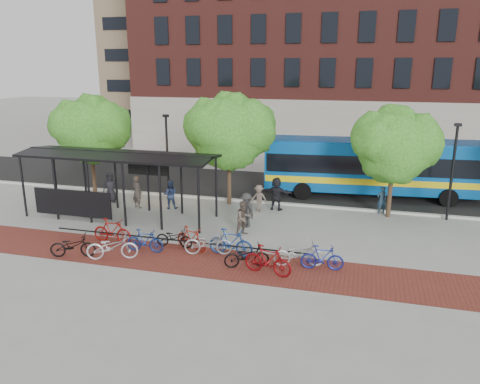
% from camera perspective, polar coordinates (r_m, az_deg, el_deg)
% --- Properties ---
extents(ground, '(160.00, 160.00, 0.00)m').
position_cam_1_polar(ground, '(23.99, 3.33, -4.21)').
color(ground, '#9E9E99').
rests_on(ground, ground).
extents(asphalt_street, '(160.00, 8.00, 0.01)m').
position_cam_1_polar(asphalt_street, '(31.52, 6.39, 0.52)').
color(asphalt_street, black).
rests_on(asphalt_street, ground).
extents(curb, '(160.00, 0.25, 0.12)m').
position_cam_1_polar(curb, '(27.70, 5.07, -1.41)').
color(curb, '#B7B7B2').
rests_on(curb, ground).
extents(brick_strip, '(24.00, 3.00, 0.01)m').
position_cam_1_polar(brick_strip, '(20.04, -5.39, -8.31)').
color(brick_strip, maroon).
rests_on(brick_strip, ground).
extents(bike_rack_rail, '(12.00, 0.05, 0.95)m').
position_cam_1_polar(bike_rack_rail, '(21.27, -7.84, -6.96)').
color(bike_rack_rail, black).
rests_on(bike_rack_rail, ground).
extents(building_brick, '(55.00, 14.00, 20.00)m').
position_cam_1_polar(building_brick, '(48.46, 22.70, 16.58)').
color(building_brick, maroon).
rests_on(building_brick, ground).
extents(building_tower, '(22.00, 22.00, 30.00)m').
position_cam_1_polar(building_tower, '(65.83, -3.21, 21.43)').
color(building_tower, '#7A664C').
rests_on(building_tower, ground).
extents(bus_shelter, '(10.60, 3.07, 3.60)m').
position_cam_1_polar(bus_shelter, '(25.63, -14.90, 3.53)').
color(bus_shelter, black).
rests_on(bus_shelter, ground).
extents(tree_a, '(4.90, 4.00, 6.18)m').
position_cam_1_polar(tree_a, '(30.61, -17.66, 7.54)').
color(tree_a, '#382619').
rests_on(tree_a, ground).
extents(tree_b, '(5.15, 4.20, 6.47)m').
position_cam_1_polar(tree_b, '(26.80, -1.13, 7.72)').
color(tree_b, '#382619').
rests_on(tree_b, ground).
extents(tree_c, '(4.66, 3.80, 5.92)m').
position_cam_1_polar(tree_c, '(25.82, 18.49, 5.73)').
color(tree_c, '#382619').
rests_on(tree_c, ground).
extents(lamp_post_left, '(0.35, 0.20, 5.12)m').
position_cam_1_polar(lamp_post_left, '(28.72, -8.85, 4.59)').
color(lamp_post_left, black).
rests_on(lamp_post_left, ground).
extents(lamp_post_right, '(0.35, 0.20, 5.12)m').
position_cam_1_polar(lamp_post_right, '(26.62, 24.49, 2.53)').
color(lamp_post_right, black).
rests_on(lamp_post_right, ground).
extents(bus, '(13.34, 4.06, 3.55)m').
position_cam_1_polar(bus, '(29.92, 15.93, 3.22)').
color(bus, '#084F9C').
rests_on(bus, ground).
extents(bike_0, '(2.05, 1.24, 1.02)m').
position_cam_1_polar(bike_0, '(21.37, -19.72, -6.18)').
color(bike_0, black).
rests_on(bike_0, ground).
extents(bike_1, '(1.96, 0.61, 1.17)m').
position_cam_1_polar(bike_1, '(22.43, -15.31, -4.59)').
color(bike_1, maroon).
rests_on(bike_1, ground).
extents(bike_2, '(2.29, 1.46, 1.14)m').
position_cam_1_polar(bike_2, '(20.61, -15.32, -6.43)').
color(bike_2, '#B9B9BC').
rests_on(bike_2, ground).
extents(bike_3, '(1.73, 0.54, 1.03)m').
position_cam_1_polar(bike_3, '(21.07, -11.50, -5.85)').
color(bike_3, navy).
rests_on(bike_3, ground).
extents(bike_4, '(1.74, 0.63, 0.91)m').
position_cam_1_polar(bike_4, '(21.40, -8.02, -5.52)').
color(bike_4, black).
rests_on(bike_4, ground).
extents(bike_5, '(1.80, 1.14, 1.05)m').
position_cam_1_polar(bike_5, '(21.00, -5.96, -5.65)').
color(bike_5, '#9C1C0E').
rests_on(bike_5, ground).
extents(bike_6, '(2.20, 1.23, 1.10)m').
position_cam_1_polar(bike_6, '(20.41, -3.89, -6.17)').
color(bike_6, gray).
rests_on(bike_6, ground).
extents(bike_7, '(2.03, 0.71, 1.20)m').
position_cam_1_polar(bike_7, '(20.25, -1.13, -6.16)').
color(bike_7, navy).
rests_on(bike_7, ground).
extents(bike_8, '(1.96, 1.28, 0.97)m').
position_cam_1_polar(bike_8, '(19.16, 0.82, -7.81)').
color(bike_8, black).
rests_on(bike_8, ground).
extents(bike_9, '(2.07, 0.98, 1.20)m').
position_cam_1_polar(bike_9, '(18.53, 3.41, -8.29)').
color(bike_9, maroon).
rests_on(bike_9, ground).
extents(bike_10, '(2.21, 1.24, 1.10)m').
position_cam_1_polar(bike_10, '(19.38, 7.19, -7.45)').
color(bike_10, '#A8A8AB').
rests_on(bike_10, ground).
extents(bike_11, '(1.77, 0.67, 1.04)m').
position_cam_1_polar(bike_11, '(19.21, 9.98, -7.88)').
color(bike_11, navy).
rests_on(bike_11, ground).
extents(pedestrian_0, '(1.06, 0.93, 1.83)m').
position_cam_1_polar(pedestrian_0, '(28.94, -15.52, 0.57)').
color(pedestrian_0, black).
rests_on(pedestrian_0, ground).
extents(pedestrian_1, '(0.80, 0.67, 1.88)m').
position_cam_1_polar(pedestrian_1, '(27.40, -12.45, 0.01)').
color(pedestrian_1, '#37302C').
rests_on(pedestrian_1, ground).
extents(pedestrian_2, '(0.95, 0.82, 1.67)m').
position_cam_1_polar(pedestrian_2, '(26.92, -8.50, -0.30)').
color(pedestrian_2, navy).
rests_on(pedestrian_2, ground).
extents(pedestrian_3, '(1.08, 0.74, 1.54)m').
position_cam_1_polar(pedestrian_3, '(26.10, 2.31, -0.78)').
color(pedestrian_3, brown).
rests_on(pedestrian_3, ground).
extents(pedestrian_5, '(1.81, 0.74, 1.90)m').
position_cam_1_polar(pedestrian_5, '(26.44, 4.46, -0.21)').
color(pedestrian_5, black).
rests_on(pedestrian_5, ground).
extents(pedestrian_7, '(0.67, 0.57, 1.54)m').
position_cam_1_polar(pedestrian_7, '(26.94, 16.88, -0.94)').
color(pedestrian_7, '#21394E').
rests_on(pedestrian_7, ground).
extents(pedestrian_8, '(1.02, 1.05, 1.70)m').
position_cam_1_polar(pedestrian_8, '(22.51, 0.45, -3.22)').
color(pedestrian_8, brown).
rests_on(pedestrian_8, ground).
extents(pedestrian_9, '(1.31, 1.25, 1.78)m').
position_cam_1_polar(pedestrian_9, '(23.61, 0.78, -2.22)').
color(pedestrian_9, '#2A2A2A').
rests_on(pedestrian_9, ground).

